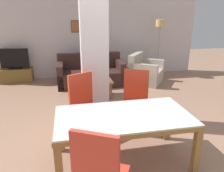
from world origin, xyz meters
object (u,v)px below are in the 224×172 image
Objects in this scene: sofa at (91,74)px; tv_stand at (17,75)px; armchair at (145,73)px; bottle at (101,78)px; coffee_table at (97,88)px; dining_chair_far_left at (85,104)px; dining_table at (123,124)px; dining_chair_far_right at (135,99)px; tv_screen at (14,59)px; floor_lamp at (160,29)px.

tv_stand is (-2.17, 0.65, -0.08)m from sofa.
sofa is 1.49× the size of armchair.
bottle is (-1.46, -1.00, 0.21)m from armchair.
dining_chair_far_left is at bearing -104.15° from coffee_table.
sofa is at bearing 90.79° from dining_table.
tv_stand is at bearing -16.55° from sofa.
tv_screen is at bearing -25.88° from dining_chair_far_right.
tv_screen reaches higher than coffee_table.
tv_screen is at bearing 142.41° from coffee_table.
armchair is (1.11, 2.55, -0.26)m from dining_chair_far_right.
dining_chair_far_right reaches higher than armchair.
dining_chair_far_right reaches higher than tv_screen.
armchair is 3.86m from tv_stand.
sofa is 2.63m from floor_lamp.
floor_lamp reaches higher than bottle.
bottle is 2.95m from tv_screen.
tv_screen is at bearing 141.60° from bottle.
dining_chair_far_right is at bearing 137.25° from tv_screen.
tv_screen reaches higher than tv_stand.
bottle is 0.28× the size of tv_screen.
sofa is at bearing -167.83° from floor_lamp.
dining_chair_far_left is 0.59× the size of floor_lamp.
sofa is 1.04× the size of floor_lamp.
coffee_table is 3.02m from floor_lamp.
tv_screen is (-2.66, 3.38, 0.15)m from dining_chair_far_right.
dining_chair_far_left is 1.68m from bottle.
coffee_table is at bearing 90.18° from dining_table.
dining_chair_far_left is at bearing 126.48° from tv_screen.
tv_stand is (-2.21, 1.70, -0.01)m from coffee_table.
sofa is 2.01× the size of tv_stand.
coffee_table is at bearing -24.39° from armchair.
sofa is 1.61m from armchair.
dining_chair_far_right is 1.43× the size of coffee_table.
floor_lamp reaches higher than dining_chair_far_right.
coffee_table is (-1.56, -0.88, -0.08)m from armchair.
tv_screen is (0.00, -0.00, 0.50)m from tv_stand.
sofa is at bearing -53.97° from dining_chair_far_right.
dining_chair_far_right is (0.88, 0.05, 0.00)m from dining_chair_far_left.
armchair is 3.88m from tv_screen.
dining_chair_far_right is 4.53× the size of bottle.
armchair is at bearing -12.35° from tv_stand.
bottle is at bearing -142.04° from floor_lamp.
tv_stand is at bearing -66.19° from armchair.
coffee_table is (0.04, -1.06, -0.08)m from sofa.
sofa reaches higher than dining_table.
floor_lamp is at bearing -172.96° from tv_screen.
dining_chair_far_right is at bearing 100.16° from sofa.
dining_chair_far_right reaches higher than coffee_table.
tv_screen is (-1.78, 3.42, 0.15)m from dining_chair_far_left.
dining_chair_far_left is 0.88m from dining_chair_far_right.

